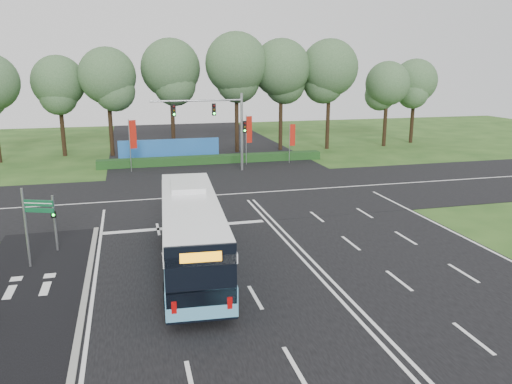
# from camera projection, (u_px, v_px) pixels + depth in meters

# --- Properties ---
(ground) EXTENTS (120.00, 120.00, 0.00)m
(ground) POSITION_uv_depth(u_px,v_px,m) (293.00, 249.00, 26.05)
(ground) COLOR #234717
(ground) RESTS_ON ground
(road_main) EXTENTS (20.00, 120.00, 0.04)m
(road_main) POSITION_uv_depth(u_px,v_px,m) (293.00, 249.00, 26.04)
(road_main) COLOR black
(road_main) RESTS_ON ground
(road_cross) EXTENTS (120.00, 14.00, 0.05)m
(road_cross) POSITION_uv_depth(u_px,v_px,m) (241.00, 194.00, 37.31)
(road_cross) COLOR black
(road_cross) RESTS_ON ground
(bike_path) EXTENTS (5.00, 18.00, 0.06)m
(bike_path) POSITION_uv_depth(u_px,v_px,m) (23.00, 302.00, 20.19)
(bike_path) COLOR black
(bike_path) RESTS_ON ground
(kerb_strip) EXTENTS (0.25, 18.00, 0.12)m
(kerb_strip) POSITION_uv_depth(u_px,v_px,m) (85.00, 294.00, 20.77)
(kerb_strip) COLOR gray
(kerb_strip) RESTS_ON ground
(city_bus) EXTENTS (3.44, 12.55, 3.56)m
(city_bus) POSITION_uv_depth(u_px,v_px,m) (191.00, 231.00, 23.30)
(city_bus) COLOR #539BC0
(city_bus) RESTS_ON ground
(pedestrian_signal) EXTENTS (0.25, 0.40, 2.98)m
(pedestrian_signal) POSITION_uv_depth(u_px,v_px,m) (55.00, 222.00, 25.32)
(pedestrian_signal) COLOR gray
(pedestrian_signal) RESTS_ON ground
(street_sign) EXTENTS (1.43, 0.62, 3.89)m
(street_sign) POSITION_uv_depth(u_px,v_px,m) (32.00, 218.00, 23.04)
(street_sign) COLOR gray
(street_sign) RESTS_ON ground
(banner_flag_left) EXTENTS (0.66, 0.30, 4.76)m
(banner_flag_left) POSITION_uv_depth(u_px,v_px,m) (132.00, 138.00, 44.52)
(banner_flag_left) COLOR gray
(banner_flag_left) RESTS_ON ground
(banner_flag_mid) EXTENTS (0.67, 0.30, 4.78)m
(banner_flag_mid) POSITION_uv_depth(u_px,v_px,m) (248.00, 133.00, 47.79)
(banner_flag_mid) COLOR gray
(banner_flag_mid) RESTS_ON ground
(banner_flag_right) EXTENTS (0.58, 0.08, 3.93)m
(banner_flag_right) POSITION_uv_depth(u_px,v_px,m) (292.00, 137.00, 48.54)
(banner_flag_right) COLOR gray
(banner_flag_right) RESTS_ON ground
(traffic_light_gantry) EXTENTS (8.41, 0.28, 7.00)m
(traffic_light_gantry) POSITION_uv_depth(u_px,v_px,m) (222.00, 120.00, 44.20)
(traffic_light_gantry) COLOR gray
(traffic_light_gantry) RESTS_ON ground
(hedge) EXTENTS (22.00, 1.20, 0.80)m
(hedge) POSITION_uv_depth(u_px,v_px,m) (213.00, 159.00, 48.95)
(hedge) COLOR #173A15
(hedge) RESTS_ON ground
(blue_hoarding) EXTENTS (10.00, 0.30, 2.20)m
(blue_hoarding) POSITION_uv_depth(u_px,v_px,m) (169.00, 150.00, 50.15)
(blue_hoarding) COLOR #1E57A2
(blue_hoarding) RESTS_ON ground
(eucalyptus_row) EXTENTS (52.19, 8.39, 12.92)m
(eucalyptus_row) POSITION_uv_depth(u_px,v_px,m) (228.00, 73.00, 53.88)
(eucalyptus_row) COLOR black
(eucalyptus_row) RESTS_ON ground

